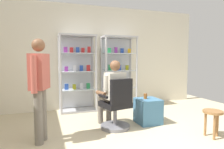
{
  "coord_description": "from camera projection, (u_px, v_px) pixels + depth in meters",
  "views": [
    {
      "loc": [
        -1.34,
        -2.15,
        1.34
      ],
      "look_at": [
        -0.04,
        1.57,
        1.0
      ],
      "focal_mm": 31.45,
      "sensor_mm": 36.0,
      "label": 1
    }
  ],
  "objects": [
    {
      "name": "wooden_stool",
      "position": [
        213.0,
        116.0,
        3.28
      ],
      "size": [
        0.32,
        0.32,
        0.46
      ],
      "color": "olive",
      "rests_on": "ground"
    },
    {
      "name": "back_wall",
      "position": [
        96.0,
        57.0,
        5.29
      ],
      "size": [
        6.0,
        0.1,
        2.7
      ],
      "primitive_type": "cube",
      "color": "silver",
      "rests_on": "ground"
    },
    {
      "name": "tea_glass",
      "position": [
        145.0,
        96.0,
        3.99
      ],
      "size": [
        0.07,
        0.07,
        0.11
      ],
      "primitive_type": "cylinder",
      "color": "brown",
      "rests_on": "storage_crate"
    },
    {
      "name": "seated_shopkeeper",
      "position": [
        112.0,
        90.0,
        3.78
      ],
      "size": [
        0.55,
        0.61,
        1.29
      ],
      "color": "slate",
      "rests_on": "ground"
    },
    {
      "name": "storage_crate",
      "position": [
        148.0,
        111.0,
        4.01
      ],
      "size": [
        0.45,
        0.45,
        0.5
      ],
      "primitive_type": "cube",
      "color": "teal",
      "rests_on": "ground"
    },
    {
      "name": "display_cabinet_left",
      "position": [
        77.0,
        73.0,
        4.92
      ],
      "size": [
        0.9,
        0.45,
        1.9
      ],
      "color": "#B7B7BC",
      "rests_on": "ground"
    },
    {
      "name": "office_chair",
      "position": [
        117.0,
        108.0,
        3.67
      ],
      "size": [
        0.61,
        0.58,
        0.96
      ],
      "color": "slate",
      "rests_on": "ground"
    },
    {
      "name": "display_cabinet_right",
      "position": [
        118.0,
        72.0,
        5.28
      ],
      "size": [
        0.9,
        0.45,
        1.9
      ],
      "color": "#B7B7BC",
      "rests_on": "ground"
    },
    {
      "name": "standing_customer",
      "position": [
        40.0,
        84.0,
        3.04
      ],
      "size": [
        0.33,
        0.5,
        1.63
      ],
      "color": "slate",
      "rests_on": "ground"
    }
  ]
}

